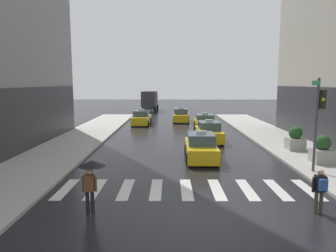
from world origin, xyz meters
The scene contains 13 objects.
ground_plane centered at (0.00, 0.00, 0.00)m, with size 160.00×160.00×0.00m, color black.
crosswalk_markings centered at (0.00, 3.00, 0.00)m, with size 11.30×2.80×0.01m.
traffic_light_pole centered at (6.81, 5.39, 3.26)m, with size 0.44×0.84×4.80m.
taxi_lead centered at (1.18, 8.59, 0.72)m, with size 1.99×4.57×1.80m.
taxi_second centered at (2.42, 14.53, 0.72)m, with size 1.98×4.56×1.80m.
taxi_third centered at (2.73, 20.36, 0.72)m, with size 1.94×4.55×1.80m.
taxi_fourth centered at (-3.96, 24.79, 0.72)m, with size 2.09×4.61×1.80m.
taxi_fifth centered at (0.66, 27.49, 0.72)m, with size 2.11×4.62×1.80m.
box_truck centered at (-4.09, 42.55, 1.85)m, with size 2.56×7.63×3.35m.
pedestrian_with_umbrella centered at (-3.58, 0.49, 1.52)m, with size 0.96×0.96×1.94m.
pedestrian_with_backpack centered at (4.64, 0.43, 0.97)m, with size 0.55×0.43×1.65m.
planter_near_corner centered at (7.98, 7.13, 0.87)m, with size 1.10×1.10×1.60m.
planter_mid_block centered at (7.89, 10.72, 0.87)m, with size 1.10×1.10×1.60m.
Camera 1 is at (-0.75, -10.30, 4.68)m, focal length 33.20 mm.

